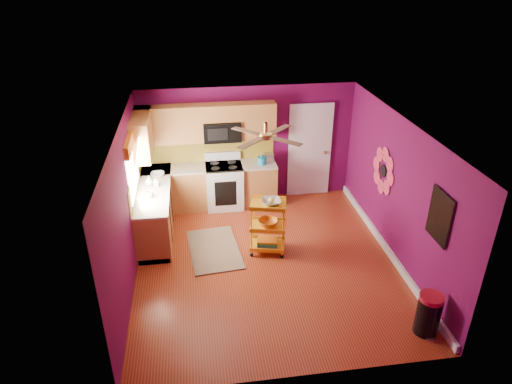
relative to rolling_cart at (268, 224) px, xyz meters
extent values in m
plane|color=maroon|center=(-0.08, -0.32, -0.57)|extent=(5.00, 5.00, 0.00)
cube|color=#600A45|center=(-0.08, 2.18, 0.68)|extent=(4.50, 0.04, 2.50)
cube|color=#600A45|center=(-0.08, -2.82, 0.68)|extent=(4.50, 0.04, 2.50)
cube|color=#600A45|center=(-2.33, -0.32, 0.68)|extent=(0.04, 5.00, 2.50)
cube|color=#600A45|center=(2.17, -0.32, 0.68)|extent=(0.04, 5.00, 2.50)
cube|color=silver|center=(-0.08, -0.32, 1.93)|extent=(4.50, 5.00, 0.04)
cube|color=white|center=(2.14, -0.32, -0.50)|extent=(0.05, 4.90, 0.14)
cube|color=#995C29|center=(-2.03, 1.03, -0.12)|extent=(0.60, 2.30, 0.90)
cube|color=#995C29|center=(-0.93, 1.88, -0.12)|extent=(2.80, 0.60, 0.90)
cube|color=beige|center=(-2.03, 1.03, 0.35)|extent=(0.63, 2.30, 0.04)
cube|color=beige|center=(-0.93, 1.88, 0.35)|extent=(2.80, 0.63, 0.04)
cube|color=black|center=(-2.03, 1.03, -0.52)|extent=(0.54, 2.30, 0.10)
cube|color=black|center=(-0.93, 1.88, -0.52)|extent=(2.80, 0.54, 0.10)
cube|color=white|center=(-0.63, 1.85, -0.11)|extent=(0.76, 0.66, 0.92)
cube|color=black|center=(-0.63, 1.85, 0.36)|extent=(0.76, 0.62, 0.03)
cube|color=white|center=(-0.63, 2.13, 0.47)|extent=(0.76, 0.06, 0.18)
cube|color=black|center=(-0.63, 1.53, -0.12)|extent=(0.45, 0.02, 0.55)
cube|color=#995C29|center=(-1.67, 2.02, 1.26)|extent=(1.32, 0.33, 0.75)
cube|color=#995C29|center=(0.11, 2.02, 1.26)|extent=(0.72, 0.33, 0.75)
cube|color=#995C29|center=(-0.63, 2.02, 1.46)|extent=(0.76, 0.33, 0.34)
cube|color=#995C29|center=(-2.17, 1.53, 1.26)|extent=(0.33, 1.30, 0.75)
cube|color=black|center=(-0.63, 1.98, 1.08)|extent=(0.76, 0.38, 0.40)
cube|color=olive|center=(-0.93, 2.17, 0.63)|extent=(2.80, 0.01, 0.51)
cube|color=olive|center=(-2.32, 1.03, 0.63)|extent=(0.01, 2.30, 0.51)
cube|color=white|center=(-2.31, 0.73, 0.98)|extent=(0.03, 1.20, 1.00)
cube|color=orange|center=(-2.28, 0.73, 1.45)|extent=(0.08, 1.35, 0.22)
cube|color=white|center=(1.27, 2.16, 0.46)|extent=(0.85, 0.04, 2.05)
cube|color=white|center=(1.27, 2.14, 0.46)|extent=(0.95, 0.02, 2.15)
sphere|color=#BF8C3F|center=(1.59, 2.10, 0.43)|extent=(0.07, 0.07, 0.07)
cylinder|color=black|center=(2.15, 0.28, 0.78)|extent=(0.01, 0.24, 0.24)
cube|color=#18A08A|center=(2.15, -1.72, 0.98)|extent=(0.03, 0.52, 0.72)
cube|color=black|center=(2.13, -1.72, 0.98)|extent=(0.01, 0.56, 0.76)
cylinder|color=#BF8C3F|center=(-0.08, -0.12, 1.85)|extent=(0.06, 0.06, 0.16)
cylinder|color=#BF8C3F|center=(-0.08, -0.12, 1.71)|extent=(0.20, 0.20, 0.08)
cube|color=#4C2D19|center=(0.19, 0.15, 1.71)|extent=(0.47, 0.47, 0.01)
cube|color=#4C2D19|center=(-0.35, 0.15, 1.71)|extent=(0.47, 0.47, 0.01)
cube|color=#4C2D19|center=(-0.35, -0.39, 1.71)|extent=(0.47, 0.47, 0.01)
cube|color=#4C2D19|center=(0.19, -0.39, 1.71)|extent=(0.47, 0.47, 0.01)
cube|color=black|center=(-0.97, 0.19, -0.56)|extent=(1.02, 1.52, 0.02)
cylinder|color=gold|center=(-0.32, -0.12, -0.05)|extent=(0.03, 0.03, 0.95)
cylinder|color=gold|center=(0.21, -0.25, -0.05)|extent=(0.03, 0.03, 0.95)
cylinder|color=gold|center=(-0.23, 0.25, -0.05)|extent=(0.03, 0.03, 0.95)
cylinder|color=gold|center=(0.30, 0.12, -0.05)|extent=(0.03, 0.03, 0.95)
sphere|color=black|center=(-0.32, -0.12, -0.54)|extent=(0.07, 0.07, 0.07)
sphere|color=black|center=(0.21, -0.25, -0.54)|extent=(0.07, 0.07, 0.07)
sphere|color=black|center=(-0.23, 0.25, -0.54)|extent=(0.07, 0.07, 0.07)
sphere|color=black|center=(0.30, 0.12, -0.54)|extent=(0.07, 0.07, 0.07)
cube|color=gold|center=(-0.01, 0.00, 0.40)|extent=(0.70, 0.58, 0.03)
cube|color=gold|center=(-0.01, 0.00, -0.03)|extent=(0.70, 0.58, 0.03)
cube|color=gold|center=(-0.01, 0.00, -0.44)|extent=(0.70, 0.58, 0.03)
imported|color=beige|center=(0.05, -0.01, 0.46)|extent=(0.41, 0.41, 0.08)
sphere|color=yellow|center=(0.05, -0.01, 0.48)|extent=(0.11, 0.11, 0.11)
imported|color=orange|center=(-0.01, 0.00, 0.04)|extent=(0.42, 0.42, 0.11)
cube|color=navy|center=(-0.01, 0.00, -0.40)|extent=(0.41, 0.34, 0.04)
cube|color=#267233|center=(-0.01, 0.00, -0.36)|extent=(0.41, 0.34, 0.04)
cube|color=orange|center=(-0.01, 0.00, -0.32)|extent=(0.41, 0.34, 0.03)
cylinder|color=black|center=(1.90, -2.31, -0.28)|extent=(0.45, 0.45, 0.58)
cylinder|color=#AB1829|center=(1.90, -2.31, 0.04)|extent=(0.34, 0.34, 0.07)
cube|color=beige|center=(1.90, -2.48, -0.56)|extent=(0.13, 0.10, 0.03)
cylinder|color=teal|center=(0.16, 1.81, 0.45)|extent=(0.18, 0.18, 0.16)
sphere|color=teal|center=(0.16, 1.81, 0.55)|extent=(0.06, 0.06, 0.06)
cube|color=beige|center=(0.32, 1.93, 0.46)|extent=(0.22, 0.15, 0.18)
imported|color=#EA3F72|center=(-1.97, 1.07, 0.47)|extent=(0.09, 0.09, 0.19)
imported|color=white|center=(-2.10, 1.13, 0.46)|extent=(0.15, 0.15, 0.19)
imported|color=white|center=(-1.97, 1.53, 0.40)|extent=(0.26, 0.26, 0.06)
imported|color=white|center=(-2.06, 0.65, 0.42)|extent=(0.13, 0.13, 0.10)
camera|label=1|loc=(-1.20, -6.82, 4.22)|focal=32.00mm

